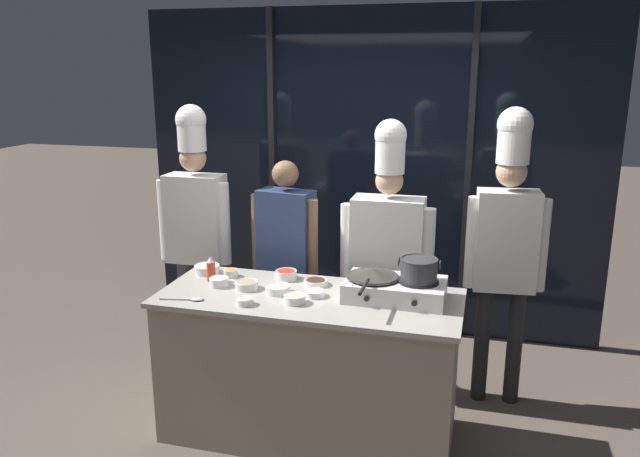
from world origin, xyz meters
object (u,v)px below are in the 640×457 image
prep_bowl_onion (219,281)px  chef_line (507,234)px  prep_bowl_ginger (295,298)px  chef_sous (387,246)px  prep_bowl_soy_glaze (316,282)px  prep_bowl_garlic (315,293)px  prep_bowl_bean_sprouts (207,268)px  prep_bowl_mushrooms (247,284)px  prep_bowl_carrots (231,272)px  chef_head (196,217)px  prep_bowl_chicken (278,288)px  prep_bowl_bell_pepper (286,274)px  person_guest (286,249)px  stock_pot (419,269)px  serving_spoon_slotted (191,299)px  squeeze_bottle_chili (211,269)px  prep_bowl_shrimp (245,301)px  frying_pan (373,273)px  portable_stove (395,289)px

prep_bowl_onion → chef_line: 1.86m
chef_line → prep_bowl_onion: bearing=16.7°
prep_bowl_ginger → chef_sous: size_ratio=0.07×
prep_bowl_soy_glaze → prep_bowl_garlic: bearing=-76.4°
prep_bowl_bean_sprouts → chef_line: 1.96m
prep_bowl_mushrooms → prep_bowl_carrots: bearing=134.5°
prep_bowl_mushrooms → prep_bowl_onion: bearing=179.3°
prep_bowl_onion → chef_head: size_ratio=0.06×
prep_bowl_chicken → chef_line: (1.31, 0.72, 0.25)m
prep_bowl_bell_pepper → prep_bowl_onion: (-0.36, -0.24, -0.00)m
prep_bowl_onion → person_guest: bearing=71.1°
stock_pot → person_guest: person_guest is taller
chef_head → chef_sous: chef_head is taller
prep_bowl_bell_pepper → person_guest: 0.44m
chef_head → prep_bowl_bean_sprouts: bearing=121.4°
prep_bowl_ginger → prep_bowl_carrots: bearing=148.3°
prep_bowl_chicken → prep_bowl_mushrooms: size_ratio=1.06×
stock_pot → serving_spoon_slotted: 1.33m
squeeze_bottle_chili → prep_bowl_bell_pepper: size_ratio=1.16×
prep_bowl_ginger → prep_bowl_chicken: same height
prep_bowl_bell_pepper → prep_bowl_onion: bearing=-146.8°
chef_sous → prep_bowl_soy_glaze: bearing=50.3°
chef_sous → prep_bowl_onion: bearing=33.2°
prep_bowl_shrimp → frying_pan: bearing=24.5°
prep_bowl_carrots → chef_head: chef_head is taller
stock_pot → chef_head: size_ratio=0.12×
squeeze_bottle_chili → prep_bowl_soy_glaze: (0.66, 0.10, -0.06)m
stock_pot → chef_sous: (-0.27, 0.57, -0.04)m
chef_sous → serving_spoon_slotted: bearing=41.3°
squeeze_bottle_chili → prep_bowl_carrots: squeeze_bottle_chili is taller
prep_bowl_bean_sprouts → prep_bowl_shrimp: bearing=-45.5°
stock_pot → serving_spoon_slotted: size_ratio=0.92×
chef_sous → prep_bowl_garlic: bearing=63.2°
prep_bowl_carrots → prep_bowl_onion: prep_bowl_onion is taller
stock_pot → chef_line: bearing=52.5°
prep_bowl_mushrooms → chef_line: (1.52, 0.70, 0.24)m
prep_bowl_bell_pepper → prep_bowl_ginger: bearing=-65.2°
portable_stove → chef_head: size_ratio=0.29×
prep_bowl_chicken → prep_bowl_bell_pepper: bearing=97.1°
serving_spoon_slotted → chef_sous: chef_sous is taller
stock_pot → person_guest: 1.16m
portable_stove → prep_bowl_mushrooms: size_ratio=4.09×
prep_bowl_bell_pepper → serving_spoon_slotted: size_ratio=0.52×
prep_bowl_ginger → prep_bowl_garlic: 0.15m
frying_pan → prep_bowl_garlic: size_ratio=4.62×
prep_bowl_garlic → prep_bowl_bell_pepper: bearing=135.2°
prep_bowl_carrots → chef_sous: chef_sous is taller
stock_pot → prep_bowl_bean_sprouts: 1.41m
portable_stove → stock_pot: size_ratio=2.39×
prep_bowl_bell_pepper → prep_bowl_carrots: bearing=-172.0°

